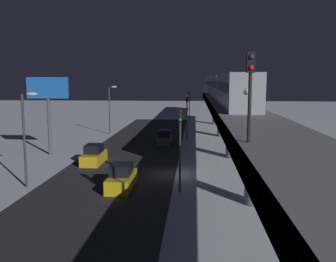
{
  "coord_description": "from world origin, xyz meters",
  "views": [
    {
      "loc": [
        -2.23,
        33.45,
        8.6
      ],
      "look_at": [
        1.64,
        -21.19,
        1.09
      ],
      "focal_mm": 40.05,
      "sensor_mm": 36.0,
      "label": 1
    }
  ],
  "objects": [
    {
      "name": "sedan_yellow_2",
      "position": [
        8.14,
        -4.01,
        0.8
      ],
      "size": [
        1.8,
        4.48,
        1.97
      ],
      "color": "gold",
      "rests_on": "ground_plane"
    },
    {
      "name": "sedan_yellow",
      "position": [
        3.54,
        4.69,
        0.8
      ],
      "size": [
        1.8,
        4.66,
        1.97
      ],
      "rotation": [
        0.0,
        0.0,
        3.14
      ],
      "color": "gold",
      "rests_on": "ground_plane"
    },
    {
      "name": "commercial_billboard",
      "position": [
        14.41,
        -8.15,
        6.83
      ],
      "size": [
        4.8,
        0.36,
        8.9
      ],
      "color": "#4C4C51",
      "rests_on": "ground_plane"
    },
    {
      "name": "elevated_railway",
      "position": [
        -6.35,
        -0.0,
        5.04
      ],
      "size": [
        5.0,
        95.15,
        5.81
      ],
      "color": "slate",
      "rests_on": "ground_plane"
    },
    {
      "name": "sedan_green",
      "position": [
        1.74,
        -15.84,
        0.78
      ],
      "size": [
        1.91,
        4.03,
        1.97
      ],
      "rotation": [
        0.0,
        0.0,
        3.14
      ],
      "color": "#2D6038",
      "rests_on": "ground_plane"
    },
    {
      "name": "avenue_asphalt",
      "position": [
        4.94,
        0.0,
        0.0
      ],
      "size": [
        11.0,
        95.15,
        0.01
      ],
      "primitive_type": "cube",
      "color": "#28282D",
      "rests_on": "ground_plane"
    },
    {
      "name": "traffic_light_near",
      "position": [
        -1.16,
        5.54,
        4.2
      ],
      "size": [
        0.32,
        0.44,
        6.4
      ],
      "color": "#2D2D2D",
      "rests_on": "ground_plane"
    },
    {
      "name": "ground_plane",
      "position": [
        0.0,
        0.0,
        0.0
      ],
      "size": [
        240.0,
        240.0,
        0.0
      ],
      "primitive_type": "plane",
      "color": "silver"
    },
    {
      "name": "subway_train",
      "position": [
        -6.45,
        -33.79,
        7.59
      ],
      "size": [
        2.94,
        74.07,
        3.4
      ],
      "color": "#999EA8",
      "rests_on": "elevated_railway"
    },
    {
      "name": "street_lamp_far",
      "position": [
        11.01,
        -25.0,
        4.81
      ],
      "size": [
        1.35,
        0.44,
        7.65
      ],
      "color": "#38383D",
      "rests_on": "ground_plane"
    },
    {
      "name": "rail_signal",
      "position": [
        -4.67,
        16.65,
        8.54
      ],
      "size": [
        0.36,
        0.41,
        4.0
      ],
      "color": "black",
      "rests_on": "elevated_railway"
    },
    {
      "name": "street_lamp_near",
      "position": [
        11.01,
        5.0,
        4.81
      ],
      "size": [
        1.35,
        0.44,
        7.65
      ],
      "color": "#38383D",
      "rests_on": "ground_plane"
    },
    {
      "name": "traffic_light_mid",
      "position": [
        -1.16,
        -19.81,
        4.2
      ],
      "size": [
        0.32,
        0.44,
        6.4
      ],
      "color": "#2D2D2D",
      "rests_on": "ground_plane"
    },
    {
      "name": "traffic_light_far",
      "position": [
        -1.16,
        -45.16,
        4.2
      ],
      "size": [
        0.32,
        0.44,
        6.4
      ],
      "color": "#2D2D2D",
      "rests_on": "ground_plane"
    }
  ]
}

